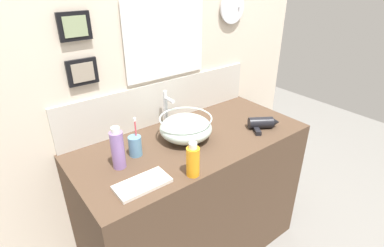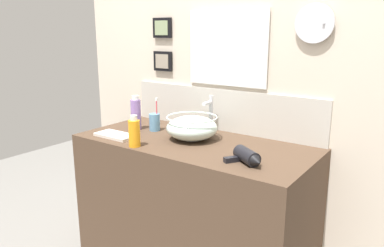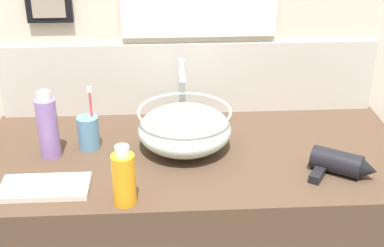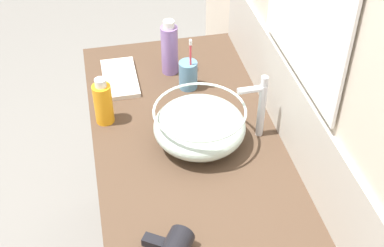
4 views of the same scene
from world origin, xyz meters
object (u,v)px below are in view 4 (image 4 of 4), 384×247
object	(u,v)px
lotion_bottle	(103,103)
toothbrush_cup	(188,75)
faucet	(259,104)
soap_dispenser	(170,49)
glass_bowl_sink	(200,126)
hand_towel	(120,78)

from	to	relation	value
lotion_bottle	toothbrush_cup	bearing A→B (deg)	112.45
faucet	soap_dispenser	xyz separation A→B (m)	(-0.40, -0.21, -0.03)
lotion_bottle	faucet	bearing A→B (deg)	70.15
glass_bowl_sink	faucet	distance (m)	0.19
faucet	hand_towel	world-z (taller)	faucet
faucet	lotion_bottle	distance (m)	0.50
faucet	hand_towel	size ratio (longest dim) A/B	0.93
hand_towel	toothbrush_cup	bearing A→B (deg)	67.97
soap_dispenser	lotion_bottle	world-z (taller)	soap_dispenser
soap_dispenser	lotion_bottle	bearing A→B (deg)	-47.74
toothbrush_cup	soap_dispenser	bearing A→B (deg)	-157.56
toothbrush_cup	soap_dispenser	size ratio (longest dim) A/B	0.96
glass_bowl_sink	soap_dispenser	bearing A→B (deg)	-177.15
faucet	soap_dispenser	world-z (taller)	faucet
lotion_bottle	glass_bowl_sink	bearing A→B (deg)	58.94
toothbrush_cup	lotion_bottle	world-z (taller)	toothbrush_cup
faucet	soap_dispenser	bearing A→B (deg)	-152.88
faucet	lotion_bottle	world-z (taller)	faucet
faucet	toothbrush_cup	distance (m)	0.34
soap_dispenser	hand_towel	bearing A→B (deg)	-85.27
faucet	lotion_bottle	size ratio (longest dim) A/B	1.33
glass_bowl_sink	lotion_bottle	xyz separation A→B (m)	(-0.17, -0.28, 0.01)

